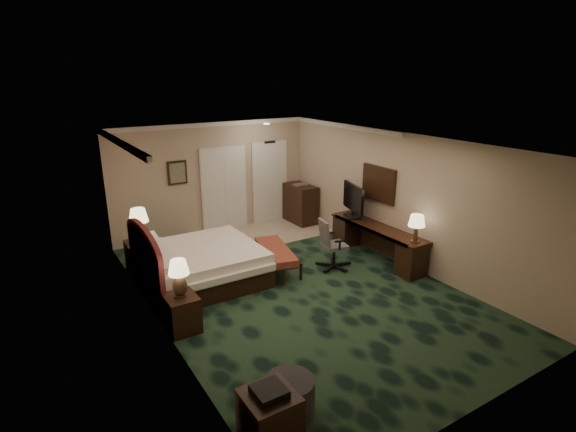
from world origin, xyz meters
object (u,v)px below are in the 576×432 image
nightstand_near (182,313)px  nightstand_far (141,257)px  bed (202,265)px  desk (376,243)px  lamp_far (139,226)px  minibar (300,204)px  desk_chair (334,244)px  side_table (270,417)px  ottoman (289,395)px  tv (353,201)px  lamp_near (179,278)px  bed_bench (276,259)px

nightstand_near → nightstand_far: (0.02, 2.52, 0.02)m
bed → desk: 3.68m
lamp_far → minibar: 4.52m
desk_chair → nightstand_far: bearing=163.5°
desk → side_table: bearing=-144.4°
lamp_far → ottoman: lamp_far is taller
ottoman → side_table: bearing=-147.5°
lamp_far → side_table: size_ratio=1.18×
tv → nightstand_far: bearing=-179.2°
desk → desk_chair: size_ratio=2.40×
desk → tv: (-0.05, 0.76, 0.74)m
bed → lamp_near: size_ratio=3.51×
lamp_near → desk: size_ratio=0.24×
desk_chair → minibar: desk_chair is taller
lamp_near → tv: (4.41, 1.29, 0.23)m
bed → nightstand_far: bed is taller
nightstand_near → tv: size_ratio=0.59×
bed_bench → bed: bearing=-179.6°
desk_chair → minibar: 2.98m
side_table → minibar: (4.38, 6.06, 0.21)m
nightstand_near → side_table: bearing=-88.8°
bed → bed_bench: size_ratio=1.46×
bed → side_table: bearing=-101.7°
bed_bench → tv: (2.09, 0.17, 0.86)m
tv → lamp_far: bearing=-178.6°
desk → nightstand_far: bearing=155.8°
bed → side_table: 4.16m
nightstand_near → nightstand_far: nightstand_far is taller
lamp_far → bed_bench: 2.74m
desk → minibar: bearing=90.5°
nightstand_far → desk: size_ratio=0.25×
lamp_near → lamp_far: lamp_far is taller
side_table → minibar: minibar is taller
nightstand_far → lamp_far: bearing=-64.7°
lamp_near → lamp_far: size_ratio=0.85×
bed → desk: desk is taller
bed → tv: 3.60m
nightstand_far → tv: bearing=-15.7°
ottoman → lamp_near: bearing=101.3°
nightstand_far → lamp_near: (-0.02, -2.52, 0.56)m
lamp_far → minibar: size_ratio=0.69×
bed → nightstand_near: size_ratio=3.64×
bed_bench → side_table: size_ratio=2.41×
nightstand_far → desk_chair: (3.39, -1.89, 0.21)m
nightstand_far → ottoman: (0.45, -4.89, -0.10)m
ottoman → desk: 4.93m
ottoman → desk: bearing=35.9°
bed → desk: bearing=-14.5°
bed_bench → desk: desk is taller
ottoman → desk: (3.99, 2.89, 0.15)m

